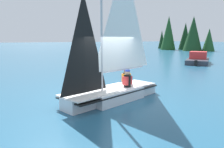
# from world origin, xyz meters

# --- Properties ---
(ground_plane) EXTENTS (260.00, 260.00, 0.00)m
(ground_plane) POSITION_xyz_m (0.00, 0.00, 0.00)
(ground_plane) COLOR #235675
(sailboat_main) EXTENTS (2.63, 4.52, 5.66)m
(sailboat_main) POSITION_xyz_m (0.02, -0.05, 0.85)
(sailboat_main) COLOR silver
(sailboat_main) RESTS_ON ground_plane
(sailor_helm) EXTENTS (0.38, 0.40, 1.16)m
(sailor_helm) POSITION_xyz_m (0.02, -0.72, 0.63)
(sailor_helm) COLOR black
(sailor_helm) RESTS_ON ground_plane
(sailor_crew) EXTENTS (0.38, 0.40, 1.16)m
(sailor_crew) POSITION_xyz_m (0.61, -1.04, 0.63)
(sailor_crew) COLOR black
(sailor_crew) RESTS_ON ground_plane
(motorboat_distant) EXTENTS (4.20, 4.67, 1.14)m
(motorboat_distant) POSITION_xyz_m (7.49, -13.58, 0.39)
(motorboat_distant) COLOR #333842
(motorboat_distant) RESTS_ON ground_plane
(treeline_shore) EXTENTS (15.13, 5.68, 7.11)m
(treeline_shore) POSITION_xyz_m (25.91, -30.25, 3.08)
(treeline_shore) COLOR #1E4C23
(treeline_shore) RESTS_ON ground_plane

